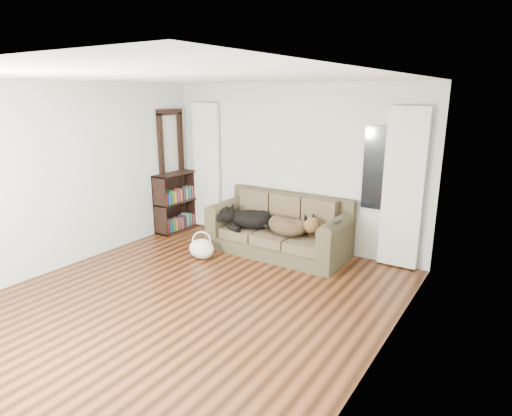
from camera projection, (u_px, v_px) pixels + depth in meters
The scene contains 15 objects.
floor at pixel (191, 300), 5.20m from camera, with size 5.00×5.00×0.00m, color black.
ceiling at pixel (181, 77), 4.52m from camera, with size 5.00×5.00×0.00m, color white.
wall_back at pixel (291, 166), 6.89m from camera, with size 4.50×0.04×2.60m, color beige.
wall_left at pixel (67, 176), 6.05m from camera, with size 0.04×5.00×2.60m, color beige.
wall_right at pixel (383, 230), 3.68m from camera, with size 0.04×5.00×2.60m, color beige.
curtain_left at pixel (207, 166), 7.76m from camera, with size 0.55×0.08×2.25m, color white.
curtain_right at pixel (403, 189), 5.91m from camera, with size 0.55×0.08×2.25m, color white.
window_pane at pixel (380, 169), 6.07m from camera, with size 0.50×0.03×1.20m, color black.
door_casing at pixel (172, 172), 7.74m from camera, with size 0.07×0.60×2.10m, color black.
sofa at pixel (278, 225), 6.65m from camera, with size 2.16×0.93×0.89m, color #443E2D.
dog_black_lab at pixel (249, 220), 6.82m from camera, with size 0.69×0.48×0.29m, color black.
dog_shepherd at pixel (290, 226), 6.47m from camera, with size 0.69×0.48×0.30m, color black.
tv_remote at pixel (337, 221), 5.90m from camera, with size 0.05×0.17×0.02m, color black.
tote_bag at pixel (202, 248), 6.49m from camera, with size 0.41×0.32×0.30m, color beige.
bookshelf at pixel (176, 203), 7.78m from camera, with size 0.32×0.84×1.06m, color black.
Camera 1 is at (3.24, -3.53, 2.44)m, focal length 30.00 mm.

